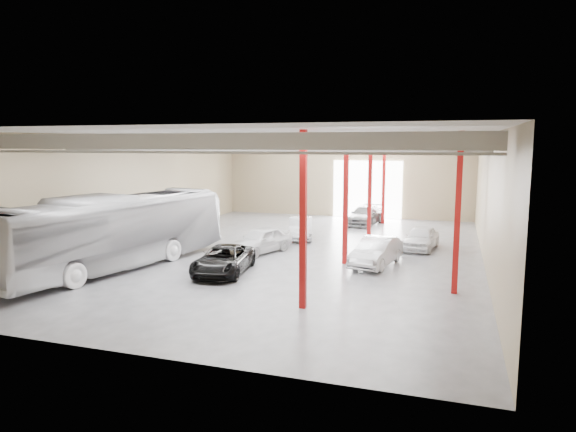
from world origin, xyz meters
The scene contains 8 objects.
depot_shell centered at (0.13, 0.48, 4.98)m, with size 22.12×32.12×7.06m.
coach_bus centered at (-7.41, -6.71, 1.94)m, with size 3.26×13.94×3.88m, color silver.
black_sedan centered at (-1.54, -6.00, 0.69)m, with size 2.29×4.97×1.38m, color black.
car_row_a centered at (-1.57, -0.80, 0.76)m, with size 1.79×4.45×1.52m, color silver.
car_row_b centered at (-0.64, 4.40, 0.73)m, with size 1.55×4.45×1.47m, color silver.
car_row_c centered at (2.50, 12.00, 0.73)m, with size 2.05×5.04×1.46m, color slate.
car_right_near centered at (5.50, -1.94, 0.75)m, with size 1.60×4.58×1.51m, color silver.
car_right_far centered at (7.48, 3.26, 0.72)m, with size 1.69×4.20×1.43m, color white.
Camera 1 is at (9.38, -28.86, 6.46)m, focal length 32.00 mm.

